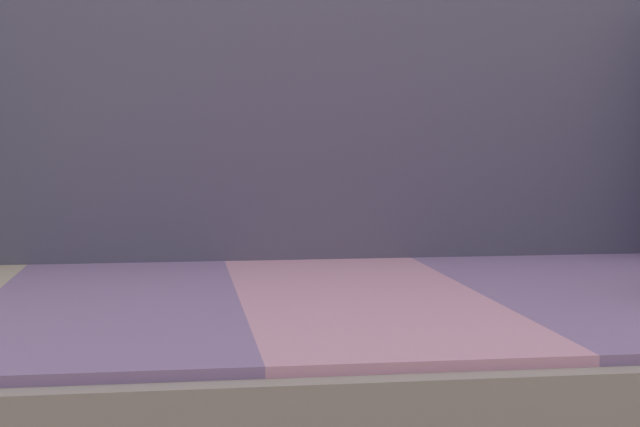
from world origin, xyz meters
name	(u,v)px	position (x,y,z in m)	size (l,w,h in m)	color
sofa_backrest	(313,102)	(0.00, 0.48, 0.63)	(2.11, 0.14, 0.48)	#514C60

